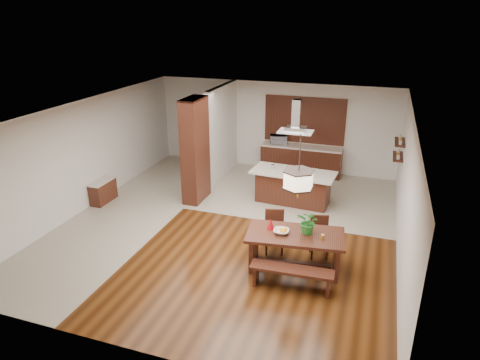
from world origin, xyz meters
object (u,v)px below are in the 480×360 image
(kitchen_island, at_px, (293,187))
(range_hood, at_px, (296,116))
(hallway_console, at_px, (103,191))
(dining_bench, at_px, (291,278))
(dining_chair_left, at_px, (274,232))
(island_cup, at_px, (306,173))
(foliage_plant, at_px, (309,222))
(microwave, at_px, (278,139))
(dining_chair_right, at_px, (319,238))
(fruit_bowl, at_px, (281,231))
(dining_table, at_px, (295,243))
(pendant_lantern, at_px, (299,167))

(kitchen_island, xyz_separation_m, range_hood, (0.00, 0.00, 1.98))
(hallway_console, bearing_deg, range_hood, 18.03)
(dining_bench, distance_m, range_hood, 4.61)
(dining_chair_left, xyz_separation_m, island_cup, (0.20, 2.58, 0.51))
(foliage_plant, bearing_deg, range_hood, 107.02)
(foliage_plant, height_order, microwave, foliage_plant)
(dining_chair_right, relative_size, fruit_bowl, 2.87)
(dining_chair_left, height_order, microwave, microwave)
(dining_chair_left, distance_m, microwave, 5.25)
(dining_table, relative_size, microwave, 3.96)
(pendant_lantern, xyz_separation_m, foliage_plant, (0.24, 0.10, -1.18))
(dining_chair_left, bearing_deg, dining_table, -59.15)
(dining_chair_right, relative_size, range_hood, 1.00)
(microwave, bearing_deg, pendant_lantern, -93.80)
(dining_chair_left, distance_m, kitchen_island, 2.72)
(dining_chair_left, distance_m, foliage_plant, 1.09)
(kitchen_island, xyz_separation_m, island_cup, (0.37, -0.13, 0.50))
(foliage_plant, bearing_deg, dining_chair_right, 73.26)
(dining_chair_left, bearing_deg, range_hood, 77.43)
(dining_table, bearing_deg, hallway_console, 164.46)
(fruit_bowl, xyz_separation_m, range_hood, (-0.44, 3.31, 1.61))
(dining_chair_left, relative_size, foliage_plant, 1.91)
(dining_chair_right, bearing_deg, microwave, 97.93)
(range_hood, bearing_deg, dining_chair_left, -86.59)
(fruit_bowl, distance_m, kitchen_island, 3.36)
(dining_bench, height_order, fruit_bowl, fruit_bowl)
(pendant_lantern, bearing_deg, fruit_bowl, -166.54)
(microwave, bearing_deg, dining_chair_right, -87.59)
(hallway_console, distance_m, dining_chair_left, 5.31)
(dining_chair_right, bearing_deg, island_cup, 91.88)
(pendant_lantern, relative_size, foliage_plant, 2.63)
(dining_table, distance_m, range_hood, 3.81)
(hallway_console, relative_size, foliage_plant, 1.77)
(kitchen_island, bearing_deg, island_cup, -15.66)
(dining_table, height_order, dining_chair_right, dining_chair_right)
(hallway_console, relative_size, dining_bench, 0.55)
(pendant_lantern, height_order, range_hood, same)
(dining_chair_left, bearing_deg, foliage_plant, -44.38)
(range_hood, distance_m, microwave, 2.92)
(hallway_console, bearing_deg, microwave, 44.86)
(fruit_bowl, xyz_separation_m, microwave, (-1.46, 5.68, 0.24))
(hallway_console, relative_size, fruit_bowl, 2.80)
(pendant_lantern, bearing_deg, microwave, 107.24)
(fruit_bowl, bearing_deg, microwave, 104.41)
(dining_chair_right, distance_m, pendant_lantern, 1.95)
(dining_bench, relative_size, pendant_lantern, 1.22)
(fruit_bowl, bearing_deg, dining_chair_left, 115.36)
(pendant_lantern, distance_m, kitchen_island, 3.76)
(hallway_console, xyz_separation_m, range_hood, (5.04, 1.64, 2.15))
(dining_table, relative_size, dining_bench, 1.30)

